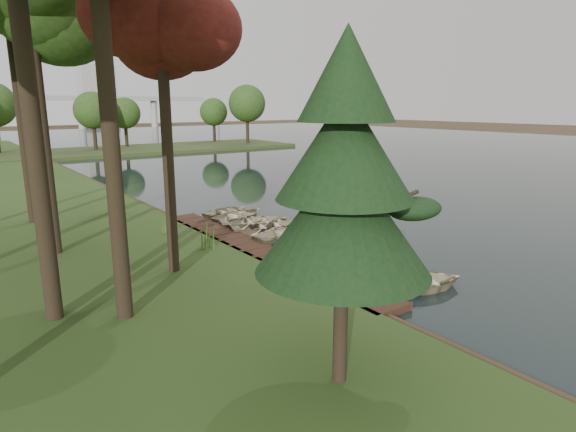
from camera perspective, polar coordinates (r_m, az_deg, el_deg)
ground at (r=22.16m, az=-0.31°, el=-3.85°), size 300.00×300.00×0.00m
water at (r=56.76m, az=12.59°, el=6.29°), size 130.00×200.00×0.05m
boardwalk at (r=21.26m, az=-3.82°, el=-4.20°), size 1.60×16.00×0.30m
peninsula at (r=70.49m, az=-19.35°, el=7.31°), size 50.00×14.00×0.45m
far_trees at (r=69.31m, az=-22.43°, el=12.12°), size 45.60×5.60×8.80m
bridge at (r=139.39m, az=-26.58°, el=12.03°), size 95.90×4.00×8.60m
building_a at (r=162.82m, az=-21.65°, el=13.12°), size 10.00×8.00×18.00m
rowboat_0 at (r=17.79m, az=15.06°, el=-7.27°), size 4.12×3.62×0.71m
rowboat_1 at (r=18.94m, az=10.43°, el=-5.71°), size 3.85×2.93×0.74m
rowboat_2 at (r=20.23m, az=8.31°, el=-4.48°), size 3.60×2.78×0.69m
rowboat_3 at (r=20.94m, az=5.45°, el=-3.61°), size 4.41×3.49×0.82m
rowboat_4 at (r=22.25m, az=2.15°, el=-2.65°), size 4.20×3.51×0.75m
rowboat_5 at (r=23.31m, az=0.15°, el=-1.86°), size 3.98×2.98×0.79m
rowboat_6 at (r=24.74m, az=-2.58°, el=-1.00°), size 4.29×3.55×0.77m
rowboat_7 at (r=25.70m, az=-3.95°, el=-0.50°), size 4.28×3.59×0.76m
rowboat_8 at (r=27.32m, az=-5.77°, el=0.26°), size 4.15×3.48×0.74m
rowboat_9 at (r=28.63m, az=-7.28°, el=0.70°), size 3.37×2.69×0.63m
stored_rowboat at (r=29.71m, az=-19.83°, el=0.97°), size 3.64×3.17×0.63m
tree_2 at (r=18.00m, az=-14.73°, el=18.77°), size 4.10×4.10×9.90m
tree_6 at (r=29.04m, az=-30.35°, el=20.79°), size 5.21×5.21×13.21m
pine_tree at (r=10.09m, az=6.70°, el=4.44°), size 3.80×3.80×7.72m
reeds_0 at (r=17.85m, az=-0.72°, el=-5.39°), size 0.60×0.60×1.00m
reeds_1 at (r=21.12m, az=-9.58°, el=-2.77°), size 0.60×0.60×0.90m
reeds_2 at (r=22.64m, az=-9.26°, el=-1.66°), size 0.60×0.60×0.91m
reeds_3 at (r=24.14m, az=-14.05°, el=-0.83°), size 0.60×0.60×1.03m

